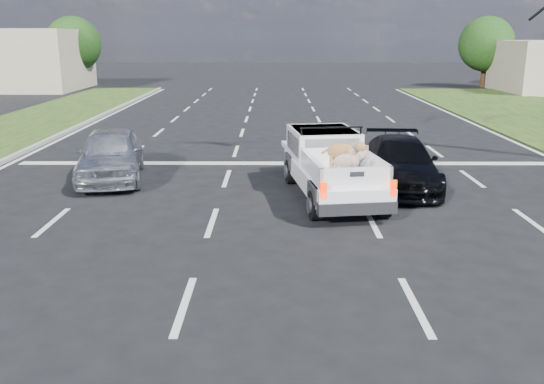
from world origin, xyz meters
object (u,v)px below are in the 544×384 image
at_px(traffic_signal, 523,9).
at_px(silver_sedan, 111,154).
at_px(pickup_truck, 331,164).
at_px(black_coupe, 400,163).

bearing_deg(traffic_signal, silver_sedan, -168.11).
bearing_deg(silver_sedan, pickup_truck, -26.90).
distance_m(pickup_truck, silver_sedan, 6.28).
bearing_deg(silver_sedan, traffic_signal, 1.42).
relative_size(pickup_truck, black_coupe, 1.11).
relative_size(traffic_signal, black_coupe, 2.06).
height_order(traffic_signal, silver_sedan, traffic_signal).
distance_m(pickup_truck, black_coupe, 2.22).
height_order(silver_sedan, black_coupe, silver_sedan).
bearing_deg(black_coupe, pickup_truck, -148.39).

